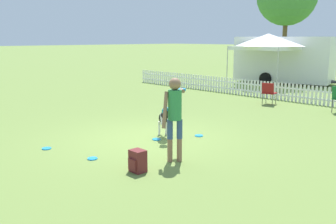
# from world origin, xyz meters

# --- Properties ---
(ground_plane) EXTENTS (240.00, 240.00, 0.00)m
(ground_plane) POSITION_xyz_m (0.00, 0.00, 0.00)
(ground_plane) COLOR olive
(handler_person) EXTENTS (0.75, 1.06, 1.76)m
(handler_person) POSITION_xyz_m (1.69, -0.76, 1.11)
(handler_person) COLOR #8C664C
(handler_person) RESTS_ON ground_plane
(leaping_dog) EXTENTS (0.97, 0.77, 0.90)m
(leaping_dog) POSITION_xyz_m (0.20, 0.34, 0.55)
(leaping_dog) COLOR black
(leaping_dog) RESTS_ON ground_plane
(frisbee_near_handler) EXTENTS (0.21, 0.21, 0.02)m
(frisbee_near_handler) POSITION_xyz_m (0.18, 0.09, 0.01)
(frisbee_near_handler) COLOR #1E8CD8
(frisbee_near_handler) RESTS_ON ground_plane
(frisbee_near_dog) EXTENTS (0.21, 0.21, 0.02)m
(frisbee_near_dog) POSITION_xyz_m (0.69, 1.14, 0.01)
(frisbee_near_dog) COLOR #1E8CD8
(frisbee_near_dog) RESTS_ON ground_plane
(frisbee_midfield) EXTENTS (0.21, 0.21, 0.02)m
(frisbee_midfield) POSITION_xyz_m (-1.00, -2.31, 0.01)
(frisbee_midfield) COLOR #1E8CD8
(frisbee_midfield) RESTS_ON ground_plane
(frisbee_far_scatter) EXTENTS (0.21, 0.21, 0.02)m
(frisbee_far_scatter) POSITION_xyz_m (0.39, -1.94, 0.01)
(frisbee_far_scatter) COLOR #1E8CD8
(frisbee_far_scatter) RESTS_ON ground_plane
(backpack_on_grass) EXTENTS (0.29, 0.28, 0.44)m
(backpack_on_grass) POSITION_xyz_m (1.66, -1.73, 0.22)
(backpack_on_grass) COLOR maroon
(backpack_on_grass) RESTS_ON ground_plane
(picket_fence) EXTENTS (19.63, 0.04, 0.72)m
(picket_fence) POSITION_xyz_m (0.00, 8.02, 0.36)
(picket_fence) COLOR white
(picket_fence) RESTS_ON ground_plane
(folding_chair_center) EXTENTS (0.56, 0.57, 0.85)m
(folding_chair_center) POSITION_xyz_m (-0.63, 6.70, 0.51)
(folding_chair_center) COLOR #333338
(folding_chair_center) RESTS_ON ground_plane
(canopy_tent_main) EXTENTS (3.05, 3.05, 2.78)m
(canopy_tent_main) POSITION_xyz_m (-3.83, 11.71, 2.35)
(canopy_tent_main) COLOR #B2B2B2
(canopy_tent_main) RESTS_ON ground_plane
(equipment_trailer) EXTENTS (6.08, 3.39, 2.62)m
(equipment_trailer) POSITION_xyz_m (-3.77, 13.39, 1.38)
(equipment_trailer) COLOR white
(equipment_trailer) RESTS_ON ground_plane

